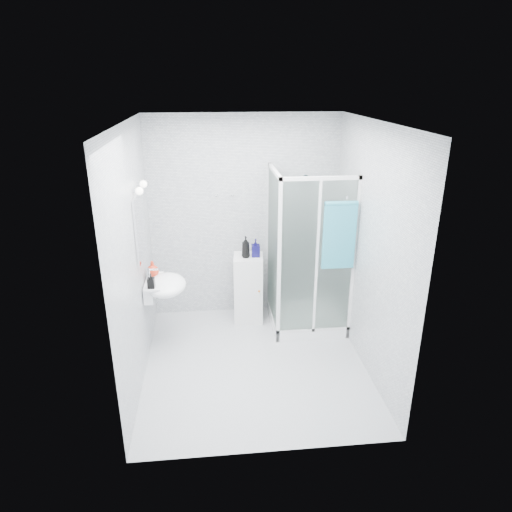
{
  "coord_description": "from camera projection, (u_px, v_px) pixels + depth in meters",
  "views": [
    {
      "loc": [
        -0.43,
        -4.29,
        2.97
      ],
      "look_at": [
        0.05,
        0.35,
        1.15
      ],
      "focal_mm": 32.0,
      "sensor_mm": 36.0,
      "label": 1
    }
  ],
  "objects": [
    {
      "name": "storage_cabinet",
      "position": [
        248.0,
        288.0,
        5.88
      ],
      "size": [
        0.4,
        0.41,
        0.89
      ],
      "rotation": [
        0.0,
        0.0,
        -0.09
      ],
      "color": "white",
      "rests_on": "ground"
    },
    {
      "name": "shower_enclosure",
      "position": [
        302.0,
        294.0,
        5.71
      ],
      "size": [
        0.9,
        0.95,
        2.0
      ],
      "color": "white",
      "rests_on": "ground"
    },
    {
      "name": "soap_dispenser_orange",
      "position": [
        152.0,
        269.0,
        5.18
      ],
      "size": [
        0.15,
        0.15,
        0.18
      ],
      "primitive_type": "imported",
      "rotation": [
        0.0,
        0.0,
        -0.05
      ],
      "color": "red",
      "rests_on": "wall_basin"
    },
    {
      "name": "wall_hooks",
      "position": [
        224.0,
        195.0,
        5.64
      ],
      "size": [
        0.23,
        0.06,
        0.03
      ],
      "color": "silver",
      "rests_on": "room"
    },
    {
      "name": "wall_basin",
      "position": [
        164.0,
        286.0,
        5.13
      ],
      "size": [
        0.46,
        0.56,
        0.35
      ],
      "color": "white",
      "rests_on": "ground"
    },
    {
      "name": "vanity_lights",
      "position": [
        141.0,
        187.0,
        4.7
      ],
      "size": [
        0.1,
        0.4,
        0.08
      ],
      "color": "silver",
      "rests_on": "room"
    },
    {
      "name": "room",
      "position": [
        255.0,
        255.0,
        4.62
      ],
      "size": [
        2.4,
        2.6,
        2.6
      ],
      "color": "silver",
      "rests_on": "ground"
    },
    {
      "name": "hand_towel",
      "position": [
        339.0,
        234.0,
        5.03
      ],
      "size": [
        0.36,
        0.05,
        0.78
      ],
      "color": "teal",
      "rests_on": "shower_enclosure"
    },
    {
      "name": "shampoo_bottle_b",
      "position": [
        256.0,
        248.0,
        5.68
      ],
      "size": [
        0.1,
        0.11,
        0.22
      ],
      "primitive_type": "imported",
      "rotation": [
        0.0,
        0.0,
        -0.03
      ],
      "color": "#0D0A40",
      "rests_on": "storage_cabinet"
    },
    {
      "name": "soap_dispenser_black",
      "position": [
        151.0,
        281.0,
        4.88
      ],
      "size": [
        0.08,
        0.08,
        0.17
      ],
      "primitive_type": "imported",
      "rotation": [
        0.0,
        0.0,
        -0.06
      ],
      "color": "black",
      "rests_on": "wall_basin"
    },
    {
      "name": "mirror",
      "position": [
        140.0,
        226.0,
        4.85
      ],
      "size": [
        0.02,
        0.6,
        0.7
      ],
      "primitive_type": "cube",
      "color": "white",
      "rests_on": "room"
    },
    {
      "name": "shampoo_bottle_a",
      "position": [
        246.0,
        247.0,
        5.64
      ],
      "size": [
        0.11,
        0.11,
        0.27
      ],
      "primitive_type": "imported",
      "rotation": [
        0.0,
        0.0,
        0.08
      ],
      "color": "black",
      "rests_on": "storage_cabinet"
    }
  ]
}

